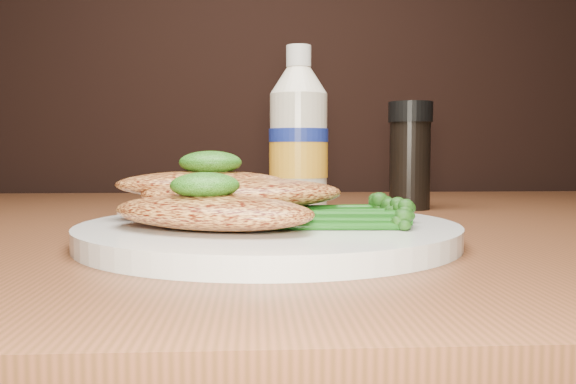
{
  "coord_description": "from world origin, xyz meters",
  "views": [
    {
      "loc": [
        -0.01,
        0.44,
        0.82
      ],
      "look_at": [
        0.01,
        0.9,
        0.79
      ],
      "focal_mm": 37.8,
      "sensor_mm": 36.0,
      "label": 1
    }
  ],
  "objects": [
    {
      "name": "pesto_front",
      "position": [
        -0.05,
        0.87,
        0.8
      ],
      "size": [
        0.06,
        0.05,
        0.02
      ],
      "primitive_type": "ellipsoid",
      "rotation": [
        0.0,
        0.0,
        0.21
      ],
      "color": "black",
      "rests_on": "chicken_front"
    },
    {
      "name": "chicken_mid",
      "position": [
        -0.02,
        0.92,
        0.79
      ],
      "size": [
        0.17,
        0.1,
        0.02
      ],
      "primitive_type": "ellipsoid",
      "rotation": [
        0.0,
        0.0,
        0.12
      ],
      "color": "#D58D44",
      "rests_on": "plate"
    },
    {
      "name": "plate",
      "position": [
        -0.0,
        0.9,
        0.76
      ],
      "size": [
        0.29,
        0.29,
        0.02
      ],
      "primitive_type": "cylinder",
      "color": "silver",
      "rests_on": "dining_table"
    },
    {
      "name": "mayo_bottle",
      "position": [
        0.04,
        1.12,
        0.84
      ],
      "size": [
        0.08,
        0.08,
        0.19
      ],
      "primitive_type": null,
      "rotation": [
        0.0,
        0.0,
        -0.31
      ],
      "color": "beige",
      "rests_on": "dining_table"
    },
    {
      "name": "pesto_back",
      "position": [
        -0.05,
        0.95,
        0.81
      ],
      "size": [
        0.05,
        0.05,
        0.02
      ],
      "primitive_type": "ellipsoid",
      "rotation": [
        0.0,
        0.0,
        0.01
      ],
      "color": "black",
      "rests_on": "chicken_back"
    },
    {
      "name": "chicken_back",
      "position": [
        -0.05,
        0.94,
        0.79
      ],
      "size": [
        0.15,
        0.09,
        0.02
      ],
      "primitive_type": "ellipsoid",
      "rotation": [
        0.0,
        0.0,
        0.15
      ],
      "color": "#D58D44",
      "rests_on": "plate"
    },
    {
      "name": "pepper_grinder",
      "position": [
        0.17,
        1.15,
        0.81
      ],
      "size": [
        0.05,
        0.05,
        0.13
      ],
      "primitive_type": null,
      "rotation": [
        0.0,
        0.0,
        -0.01
      ],
      "color": "black",
      "rests_on": "dining_table"
    },
    {
      "name": "chicken_front",
      "position": [
        -0.04,
        0.87,
        0.78
      ],
      "size": [
        0.18,
        0.14,
        0.02
      ],
      "primitive_type": "ellipsoid",
      "rotation": [
        0.0,
        0.0,
        -0.47
      ],
      "color": "#D58D44",
      "rests_on": "plate"
    },
    {
      "name": "broccolini_bundle",
      "position": [
        0.05,
        0.9,
        0.78
      ],
      "size": [
        0.16,
        0.13,
        0.02
      ],
      "primitive_type": null,
      "rotation": [
        0.0,
        0.0,
        0.22
      ],
      "color": "#144E11",
      "rests_on": "plate"
    }
  ]
}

